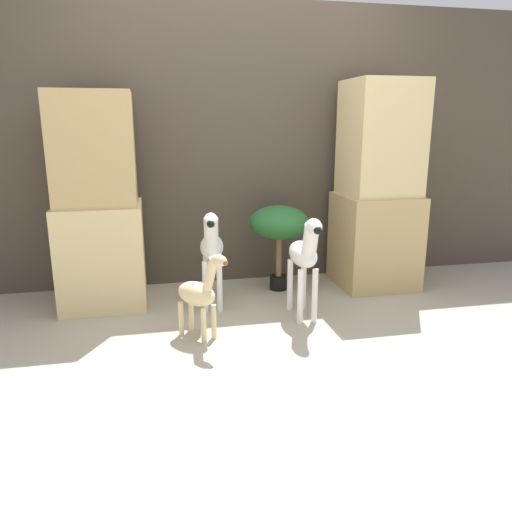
{
  "coord_description": "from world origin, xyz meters",
  "views": [
    {
      "loc": [
        -0.71,
        -2.71,
        1.28
      ],
      "look_at": [
        -0.0,
        0.55,
        0.4
      ],
      "focal_mm": 35.0,
      "sensor_mm": 36.0,
      "label": 1
    }
  ],
  "objects_px": {
    "potted_palm_front": "(279,225)",
    "zebra_left": "(212,248)",
    "giraffe_figurine": "(199,293)",
    "zebra_right": "(305,255)"
  },
  "relations": [
    {
      "from": "potted_palm_front",
      "to": "zebra_left",
      "type": "bearing_deg",
      "value": -152.79
    },
    {
      "from": "zebra_left",
      "to": "zebra_right",
      "type": "bearing_deg",
      "value": -30.03
    },
    {
      "from": "zebra_right",
      "to": "potted_palm_front",
      "type": "bearing_deg",
      "value": 91.2
    },
    {
      "from": "zebra_right",
      "to": "potted_palm_front",
      "type": "relative_size",
      "value": 1.07
    },
    {
      "from": "zebra_right",
      "to": "zebra_left",
      "type": "distance_m",
      "value": 0.67
    },
    {
      "from": "giraffe_figurine",
      "to": "potted_palm_front",
      "type": "distance_m",
      "value": 1.1
    },
    {
      "from": "zebra_right",
      "to": "giraffe_figurine",
      "type": "distance_m",
      "value": 0.76
    },
    {
      "from": "giraffe_figurine",
      "to": "zebra_right",
      "type": "bearing_deg",
      "value": 14.12
    },
    {
      "from": "zebra_left",
      "to": "potted_palm_front",
      "type": "relative_size",
      "value": 1.07
    },
    {
      "from": "potted_palm_front",
      "to": "giraffe_figurine",
      "type": "bearing_deg",
      "value": -131.38
    }
  ]
}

